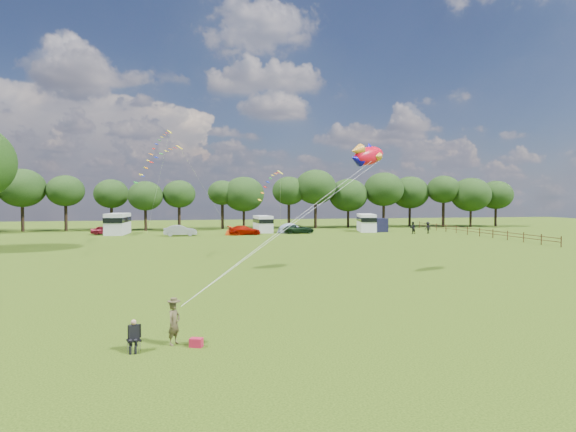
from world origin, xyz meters
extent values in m
plane|color=black|center=(0.00, 0.00, 0.00)|extent=(180.00, 180.00, 0.00)
cylinder|color=black|center=(-33.19, 55.37, 2.10)|extent=(0.49, 0.49, 4.21)
ellipsoid|color=black|center=(-33.19, 55.37, 6.87)|extent=(7.11, 7.11, 6.05)
cylinder|color=black|center=(-26.90, 55.70, 2.13)|extent=(0.49, 0.49, 4.25)
ellipsoid|color=black|center=(-26.90, 55.70, 6.45)|extent=(5.86, 5.86, 4.98)
cylinder|color=black|center=(-20.03, 56.31, 1.95)|extent=(0.47, 0.47, 3.90)
ellipsoid|color=black|center=(-20.03, 56.31, 6.00)|extent=(5.58, 5.58, 4.74)
cylinder|color=black|center=(-14.36, 53.27, 1.78)|extent=(0.44, 0.44, 3.56)
ellipsoid|color=black|center=(-14.36, 53.27, 5.64)|extent=(5.56, 5.56, 4.73)
cylinder|color=black|center=(-9.09, 54.23, 1.98)|extent=(0.47, 0.47, 3.95)
ellipsoid|color=black|center=(-9.09, 54.23, 5.95)|extent=(5.33, 5.33, 4.53)
cylinder|color=black|center=(-1.92, 56.03, 2.17)|extent=(0.50, 0.50, 4.33)
ellipsoid|color=black|center=(-1.92, 56.03, 6.19)|extent=(4.95, 4.95, 4.21)
cylinder|color=black|center=(1.70, 55.56, 1.66)|extent=(0.43, 0.43, 3.31)
ellipsoid|color=black|center=(1.70, 55.56, 5.95)|extent=(7.03, 7.03, 5.98)
cylinder|color=black|center=(9.66, 55.80, 2.18)|extent=(0.50, 0.50, 4.36)
ellipsoid|color=black|center=(9.66, 55.80, 6.56)|extent=(5.84, 5.84, 4.97)
cylinder|color=black|center=(14.25, 54.92, 2.27)|extent=(0.51, 0.51, 4.55)
ellipsoid|color=black|center=(14.25, 54.92, 7.23)|extent=(7.15, 7.15, 6.08)
cylinder|color=black|center=(20.49, 55.63, 1.61)|extent=(0.42, 0.42, 3.21)
ellipsoid|color=black|center=(20.49, 55.63, 5.80)|extent=(6.90, 6.90, 5.86)
cylinder|color=black|center=(26.98, 54.96, 2.09)|extent=(0.48, 0.48, 4.17)
ellipsoid|color=black|center=(26.98, 54.96, 6.86)|extent=(7.16, 7.16, 6.09)
cylinder|color=black|center=(32.97, 56.89, 1.83)|extent=(0.45, 0.45, 3.66)
ellipsoid|color=black|center=(32.97, 56.89, 6.31)|extent=(7.05, 7.05, 5.99)
cylinder|color=black|center=(38.41, 54.37, 2.32)|extent=(0.52, 0.52, 4.65)
ellipsoid|color=black|center=(38.41, 54.37, 6.88)|extent=(5.96, 5.96, 5.06)
cylinder|color=black|center=(43.16, 53.04, 1.59)|extent=(0.42, 0.42, 3.19)
ellipsoid|color=black|center=(43.16, 53.04, 5.89)|extent=(7.23, 7.23, 6.14)
cylinder|color=black|center=(48.55, 53.44, 1.76)|extent=(0.44, 0.44, 3.52)
ellipsoid|color=black|center=(48.55, 53.44, 5.86)|extent=(6.22, 6.22, 5.28)
cylinder|color=#472D19|center=(32.00, 18.00, 0.60)|extent=(0.12, 0.12, 1.20)
cylinder|color=#472D19|center=(32.00, 21.00, 0.60)|extent=(0.12, 0.12, 1.20)
cylinder|color=#472D19|center=(32.00, 19.50, 0.95)|extent=(0.08, 3.00, 0.08)
cylinder|color=#472D19|center=(32.00, 19.50, 0.55)|extent=(0.08, 3.00, 0.08)
cylinder|color=#472D19|center=(32.00, 24.00, 0.60)|extent=(0.12, 0.12, 1.20)
cylinder|color=#472D19|center=(32.00, 22.50, 0.95)|extent=(0.08, 3.00, 0.08)
cylinder|color=#472D19|center=(32.00, 22.50, 0.55)|extent=(0.08, 3.00, 0.08)
cylinder|color=#472D19|center=(32.00, 27.00, 0.60)|extent=(0.12, 0.12, 1.20)
cylinder|color=#472D19|center=(32.00, 25.50, 0.95)|extent=(0.08, 3.00, 0.08)
cylinder|color=#472D19|center=(32.00, 25.50, 0.55)|extent=(0.08, 3.00, 0.08)
cylinder|color=#472D19|center=(32.00, 30.00, 0.60)|extent=(0.12, 0.12, 1.20)
cylinder|color=#472D19|center=(32.00, 28.50, 0.95)|extent=(0.08, 3.00, 0.08)
cylinder|color=#472D19|center=(32.00, 28.50, 0.55)|extent=(0.08, 3.00, 0.08)
cylinder|color=#472D19|center=(32.00, 33.00, 0.60)|extent=(0.12, 0.12, 1.20)
cylinder|color=#472D19|center=(32.00, 31.50, 0.95)|extent=(0.08, 3.00, 0.08)
cylinder|color=#472D19|center=(32.00, 31.50, 0.55)|extent=(0.08, 3.00, 0.08)
cylinder|color=#472D19|center=(32.00, 36.00, 0.60)|extent=(0.12, 0.12, 1.20)
cylinder|color=#472D19|center=(32.00, 34.50, 0.95)|extent=(0.08, 3.00, 0.08)
cylinder|color=#472D19|center=(32.00, 34.50, 0.55)|extent=(0.08, 3.00, 0.08)
cylinder|color=#472D19|center=(32.00, 39.00, 0.60)|extent=(0.12, 0.12, 1.20)
cylinder|color=#472D19|center=(32.00, 37.50, 0.95)|extent=(0.08, 3.00, 0.08)
cylinder|color=#472D19|center=(32.00, 37.50, 0.55)|extent=(0.08, 3.00, 0.08)
cylinder|color=#472D19|center=(32.00, 42.00, 0.60)|extent=(0.12, 0.12, 1.20)
cylinder|color=#472D19|center=(32.00, 40.50, 0.95)|extent=(0.08, 3.00, 0.08)
cylinder|color=#472D19|center=(32.00, 40.50, 0.55)|extent=(0.08, 3.00, 0.08)
cylinder|color=#472D19|center=(32.00, 45.00, 0.60)|extent=(0.12, 0.12, 1.20)
cylinder|color=#472D19|center=(32.00, 43.50, 0.95)|extent=(0.08, 3.00, 0.08)
cylinder|color=#472D19|center=(32.00, 43.50, 0.55)|extent=(0.08, 3.00, 0.08)
cylinder|color=#472D19|center=(32.00, 48.00, 0.60)|extent=(0.12, 0.12, 1.20)
cylinder|color=#472D19|center=(32.00, 46.50, 0.95)|extent=(0.08, 3.00, 0.08)
cylinder|color=#472D19|center=(32.00, 46.50, 0.55)|extent=(0.08, 3.00, 0.08)
cylinder|color=#472D19|center=(32.00, 51.00, 0.60)|extent=(0.12, 0.12, 1.20)
cylinder|color=#472D19|center=(32.00, 49.50, 0.95)|extent=(0.08, 3.00, 0.08)
cylinder|color=#472D19|center=(32.00, 49.50, 0.55)|extent=(0.08, 3.00, 0.08)
imported|color=#A71B2F|center=(-19.42, 46.30, 0.64)|extent=(4.04, 2.15, 1.28)
imported|color=#92949B|center=(-8.65, 41.68, 0.75)|extent=(4.35, 1.84, 1.50)
imported|color=#950B00|center=(0.33, 41.72, 0.68)|extent=(4.70, 2.41, 1.35)
imported|color=black|center=(8.63, 43.27, 0.65)|extent=(4.97, 2.64, 1.30)
cube|color=silver|center=(-17.68, 46.68, 1.53)|extent=(3.05, 6.29, 3.06)
cube|color=black|center=(-17.68, 46.68, 2.15)|extent=(3.11, 6.41, 0.72)
cylinder|color=black|center=(-17.82, 44.76, 0.43)|extent=(0.88, 0.38, 0.86)
cylinder|color=black|center=(-17.54, 48.60, 0.43)|extent=(0.88, 0.38, 0.86)
cube|color=silver|center=(3.73, 46.63, 1.28)|extent=(2.48, 5.23, 2.56)
cube|color=black|center=(3.73, 46.63, 1.80)|extent=(2.53, 5.34, 0.61)
cylinder|color=black|center=(3.82, 45.02, 0.36)|extent=(0.73, 0.31, 0.72)
cylinder|color=black|center=(3.63, 48.24, 0.36)|extent=(0.73, 0.31, 0.72)
cube|color=white|center=(20.04, 45.16, 1.38)|extent=(3.47, 5.90, 2.77)
cube|color=black|center=(20.04, 45.16, 1.95)|extent=(3.53, 6.02, 0.66)
cylinder|color=black|center=(19.67, 43.46, 0.39)|extent=(0.82, 0.44, 0.78)
cylinder|color=black|center=(20.40, 46.86, 0.39)|extent=(0.82, 0.44, 0.78)
ellipsoid|color=#DB3B08|center=(-0.96, 42.27, 0.02)|extent=(2.76, 3.17, 2.27)
cylinder|color=#DB3B08|center=(-0.96, 42.27, 0.04)|extent=(2.90, 2.90, 0.08)
ellipsoid|color=slate|center=(7.58, 45.12, 0.02)|extent=(3.65, 4.20, 2.85)
cylinder|color=slate|center=(7.58, 45.12, 0.04)|extent=(3.83, 3.83, 0.08)
cube|color=black|center=(20.95, 44.11, 1.06)|extent=(3.82, 3.31, 2.12)
imported|color=#4E442A|center=(-7.62, -9.03, 0.79)|extent=(0.64, 0.69, 1.57)
cylinder|color=#99999E|center=(-9.16, -9.77, 0.20)|extent=(0.02, 0.02, 0.40)
cylinder|color=#99999E|center=(-8.78, -9.77, 0.20)|extent=(0.02, 0.02, 0.40)
cylinder|color=#99999E|center=(-9.16, -9.39, 0.20)|extent=(0.02, 0.02, 0.40)
cylinder|color=#99999E|center=(-8.78, -9.39, 0.20)|extent=(0.02, 0.02, 0.40)
cube|color=black|center=(-8.97, -9.58, 0.40)|extent=(0.56, 0.55, 0.04)
cube|color=black|center=(-8.97, -9.37, 0.65)|extent=(0.45, 0.17, 0.48)
cube|color=black|center=(-8.97, -9.54, 0.68)|extent=(0.38, 0.30, 0.51)
sphere|color=tan|center=(-8.97, -9.56, 1.03)|extent=(0.19, 0.19, 0.19)
cube|color=#AE1532|center=(-6.83, -9.47, 0.16)|extent=(0.53, 0.44, 0.32)
ellipsoid|color=red|center=(5.43, 5.80, 8.34)|extent=(3.42, 2.79, 1.90)
ellipsoid|color=#EEB30E|center=(5.43, 5.80, 8.19)|extent=(2.14, 1.73, 1.04)
cone|color=orange|center=(4.22, 5.03, 8.63)|extent=(1.43, 1.33, 1.00)
cone|color=#07029E|center=(4.22, 5.03, 8.04)|extent=(1.43, 1.33, 1.00)
cone|color=#07029E|center=(5.51, 5.85, 8.95)|extent=(1.04, 1.09, 0.85)
sphere|color=white|center=(6.20, 6.70, 8.52)|extent=(0.32, 0.32, 0.32)
sphere|color=black|center=(6.24, 6.78, 8.52)|extent=(0.16, 0.16, 0.16)
cube|color=#FFE105|center=(-9.58, 32.63, 13.24)|extent=(0.70, 0.74, 0.36)
cube|color=red|center=(-9.85, 32.14, 13.01)|extent=(0.43, 0.57, 0.10)
cube|color=orange|center=(-10.12, 31.64, 12.75)|extent=(0.43, 0.57, 0.11)
cube|color=yellow|center=(-10.39, 31.15, 12.40)|extent=(0.43, 0.57, 0.12)
cube|color=#198C1E|center=(-10.66, 30.65, 11.98)|extent=(0.42, 0.56, 0.13)
cube|color=#0C1EB2|center=(-10.93, 30.16, 11.47)|extent=(0.42, 0.56, 0.14)
cube|color=red|center=(-11.20, 29.66, 10.89)|extent=(0.41, 0.56, 0.15)
cube|color=orange|center=(-11.47, 29.17, 10.22)|extent=(0.41, 0.56, 0.15)
cube|color=yellow|center=(-11.74, 28.67, 9.48)|extent=(0.40, 0.55, 0.16)
cube|color=#198C1E|center=(-12.01, 28.18, 8.65)|extent=(0.40, 0.55, 0.17)
cube|color=#0C1EB2|center=(-12.28, 27.68, 7.75)|extent=(0.39, 0.55, 0.18)
cube|color=yellow|center=(-8.11, 20.80, 10.20)|extent=(0.69, 0.73, 0.36)
cube|color=red|center=(-8.52, 20.35, 10.09)|extent=(0.41, 0.58, 0.10)
cube|color=orange|center=(-8.92, 19.90, 9.94)|extent=(0.40, 0.58, 0.11)
cube|color=yellow|center=(-9.33, 19.45, 9.71)|extent=(0.40, 0.58, 0.12)
cube|color=#198C1E|center=(-9.73, 19.00, 9.40)|extent=(0.40, 0.57, 0.13)
cube|color=#0C1EB2|center=(-10.14, 18.55, 9.02)|extent=(0.39, 0.57, 0.14)
cube|color=red|center=(-10.54, 18.10, 8.55)|extent=(0.39, 0.57, 0.15)
cube|color=orange|center=(-10.95, 17.65, 8.00)|extent=(0.38, 0.57, 0.16)
cube|color=yellow|center=(-11.35, 17.20, 7.37)|extent=(0.38, 0.57, 0.16)
cube|color=#198C1E|center=(-11.76, 16.75, 6.66)|extent=(0.37, 0.56, 0.17)
cube|color=yellow|center=(1.04, 16.98, 7.70)|extent=(0.67, 0.70, 0.33)
cube|color=red|center=(0.73, 16.44, 7.63)|extent=(0.42, 0.52, 0.09)
cube|color=orange|center=(0.41, 15.90, 7.52)|extent=(0.42, 0.52, 0.10)
cube|color=yellow|center=(0.10, 15.36, 7.33)|extent=(0.41, 0.52, 0.11)
cube|color=#198C1E|center=(-0.22, 14.82, 7.05)|extent=(0.41, 0.52, 0.12)
cube|color=#0C1EB2|center=(-0.53, 14.28, 6.70)|extent=(0.41, 0.52, 0.13)
cube|color=red|center=(-0.85, 13.74, 6.27)|extent=(0.40, 0.52, 0.14)
cube|color=orange|center=(-1.16, 13.20, 5.76)|extent=(0.40, 0.51, 0.14)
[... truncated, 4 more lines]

